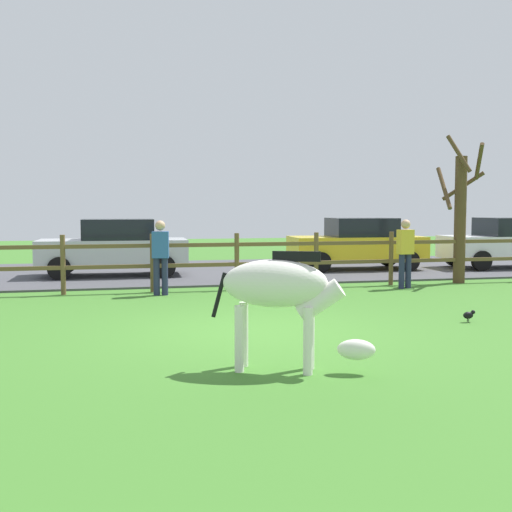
{
  "coord_description": "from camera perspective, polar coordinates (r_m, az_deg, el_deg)",
  "views": [
    {
      "loc": [
        -2.31,
        -9.74,
        1.91
      ],
      "look_at": [
        0.28,
        1.15,
        1.08
      ],
      "focal_mm": 45.3,
      "sensor_mm": 36.0,
      "label": 1
    }
  ],
  "objects": [
    {
      "name": "visitor_left_of_tree",
      "position": [
        15.7,
        13.05,
        0.48
      ],
      "size": [
        0.38,
        0.26,
        1.64
      ],
      "color": "#232847",
      "rests_on": "ground_plane"
    },
    {
      "name": "parked_car_yellow",
      "position": [
        19.85,
        8.96,
        1.13
      ],
      "size": [
        4.1,
        2.09,
        1.56
      ],
      "color": "yellow",
      "rests_on": "parking_asphalt"
    },
    {
      "name": "zebra",
      "position": [
        7.55,
        2.33,
        -3.24
      ],
      "size": [
        1.83,
        1.0,
        1.41
      ],
      "color": "white",
      "rests_on": "ground_plane"
    },
    {
      "name": "bare_tree",
      "position": [
        17.22,
        17.58,
        3.66
      ],
      "size": [
        1.32,
        1.38,
        3.74
      ],
      "color": "#513A23",
      "rests_on": "ground_plane"
    },
    {
      "name": "ground_plane",
      "position": [
        10.19,
        -0.02,
        -6.55
      ],
      "size": [
        60.0,
        60.0,
        0.0
      ],
      "primitive_type": "plane",
      "color": "#3D7528"
    },
    {
      "name": "crow_on_grass",
      "position": [
        11.4,
        18.28,
        -4.96
      ],
      "size": [
        0.21,
        0.1,
        0.2
      ],
      "color": "black",
      "rests_on": "ground_plane"
    },
    {
      "name": "parking_asphalt",
      "position": [
        19.27,
        -6.41,
        -1.38
      ],
      "size": [
        28.0,
        7.4,
        0.05
      ],
      "primitive_type": "cube",
      "color": "#47474C",
      "rests_on": "ground_plane"
    },
    {
      "name": "paddock_fence",
      "position": [
        14.93,
        -5.38,
        -0.21
      ],
      "size": [
        21.61,
        0.11,
        1.33
      ],
      "color": "brown",
      "rests_on": "ground_plane"
    },
    {
      "name": "parked_car_silver",
      "position": [
        18.17,
        -12.39,
        0.79
      ],
      "size": [
        4.07,
        2.01,
        1.56
      ],
      "color": "#B7BABF",
      "rests_on": "parking_asphalt"
    },
    {
      "name": "parked_car_white",
      "position": [
        21.64,
        21.41,
        1.14
      ],
      "size": [
        4.08,
        2.04,
        1.56
      ],
      "color": "white",
      "rests_on": "parking_asphalt"
    },
    {
      "name": "visitor_right_of_tree",
      "position": [
        14.25,
        -8.44,
        0.18
      ],
      "size": [
        0.39,
        0.27,
        1.64
      ],
      "color": "#232847",
      "rests_on": "ground_plane"
    }
  ]
}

